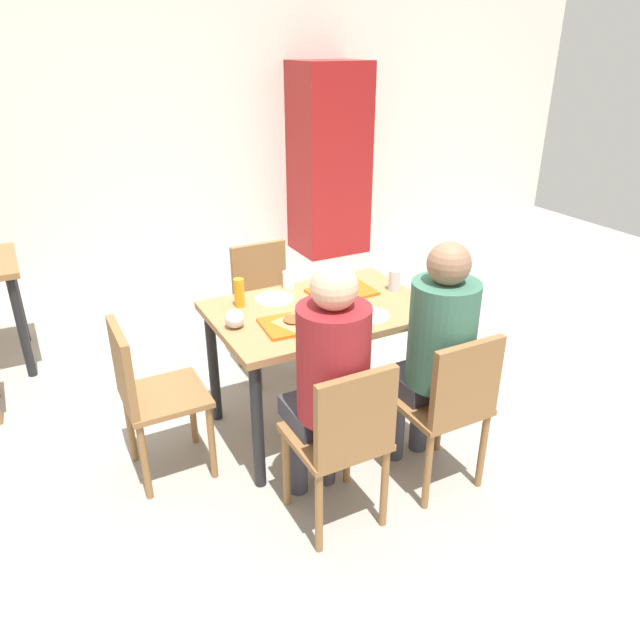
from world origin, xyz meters
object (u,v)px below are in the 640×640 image
at_px(person_in_brown_jacket, 436,344).
at_px(paper_plate_near_edge, 369,315).
at_px(person_in_red, 329,373).
at_px(plastic_cup_b, 357,322).
at_px(chair_near_left, 344,436).
at_px(chair_near_right, 450,401).
at_px(pizza_slice_b, 335,289).
at_px(chair_far_side, 266,299).
at_px(condiment_bottle, 239,293).
at_px(plastic_cup_a, 289,280).
at_px(chair_left_end, 147,390).
at_px(tray_red_far, 342,292).
at_px(pizza_slice_a, 295,320).
at_px(foil_bundle, 235,319).
at_px(tray_red_near, 297,324).
at_px(soda_can, 394,280).
at_px(drink_fridge, 329,161).
at_px(paper_plate_center, 274,299).
at_px(main_table, 320,324).

distance_m(person_in_brown_jacket, paper_plate_near_edge, 0.44).
relative_size(person_in_red, plastic_cup_b, 12.78).
bearing_deg(chair_near_left, chair_near_right, 0.00).
relative_size(person_in_brown_jacket, paper_plate_near_edge, 5.81).
bearing_deg(paper_plate_near_edge, chair_near_right, -78.24).
bearing_deg(pizza_slice_b, chair_far_side, 105.47).
relative_size(plastic_cup_b, condiment_bottle, 0.62).
distance_m(chair_near_left, chair_near_right, 0.59).
bearing_deg(chair_near_left, plastic_cup_b, 53.99).
bearing_deg(plastic_cup_a, chair_left_end, -160.21).
height_order(person_in_red, tray_red_far, person_in_red).
distance_m(person_in_brown_jacket, pizza_slice_a, 0.72).
bearing_deg(chair_far_side, foil_bundle, -121.85).
xyz_separation_m(tray_red_near, tray_red_far, (0.41, 0.26, 0.00)).
relative_size(chair_left_end, paper_plate_near_edge, 3.95).
distance_m(chair_near_left, pizza_slice_b, 1.07).
xyz_separation_m(chair_far_side, pizza_slice_b, (0.18, -0.63, 0.27)).
bearing_deg(soda_can, drink_fridge, 68.62).
height_order(plastic_cup_b, foil_bundle, same).
bearing_deg(tray_red_far, pizza_slice_a, -149.22).
bearing_deg(drink_fridge, person_in_brown_jacket, -110.61).
bearing_deg(soda_can, person_in_red, -140.11).
bearing_deg(plastic_cup_a, pizza_slice_b, -43.03).
distance_m(paper_plate_center, foil_bundle, 0.40).
distance_m(main_table, chair_near_left, 0.85).
xyz_separation_m(chair_far_side, person_in_red, (-0.29, -1.42, 0.25)).
bearing_deg(pizza_slice_b, drink_fridge, 62.12).
relative_size(person_in_brown_jacket, tray_red_far, 3.55).
height_order(paper_plate_near_edge, pizza_slice_b, pizza_slice_b).
height_order(chair_near_right, person_in_brown_jacket, person_in_brown_jacket).
bearing_deg(tray_red_far, chair_near_left, -118.93).
height_order(chair_left_end, drink_fridge, drink_fridge).
xyz_separation_m(person_in_brown_jacket, tray_red_near, (-0.50, 0.50, 0.01)).
xyz_separation_m(condiment_bottle, foil_bundle, (-0.12, -0.24, -0.03)).
bearing_deg(condiment_bottle, tray_red_near, -63.86).
relative_size(chair_near_right, paper_plate_center, 3.95).
height_order(main_table, paper_plate_near_edge, paper_plate_near_edge).
bearing_deg(tray_red_near, chair_near_left, -97.79).
bearing_deg(paper_plate_near_edge, tray_red_near, 168.19).
distance_m(plastic_cup_a, plastic_cup_b, 0.68).
distance_m(chair_near_left, pizza_slice_a, 0.71).
relative_size(chair_far_side, plastic_cup_b, 8.68).
bearing_deg(chair_near_left, main_table, 69.46).
distance_m(chair_far_side, pizza_slice_b, 0.71).
bearing_deg(person_in_red, soda_can, 39.89).
distance_m(main_table, condiment_bottle, 0.48).
xyz_separation_m(tray_red_far, pizza_slice_b, (-0.03, 0.03, 0.02)).
relative_size(plastic_cup_a, soda_can, 0.82).
bearing_deg(plastic_cup_a, chair_far_side, 86.22).
bearing_deg(chair_near_right, main_table, 110.54).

